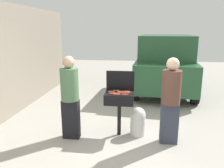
{
  "coord_description": "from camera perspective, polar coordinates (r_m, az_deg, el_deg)",
  "views": [
    {
      "loc": [
        0.36,
        -4.15,
        2.22
      ],
      "look_at": [
        -0.24,
        0.77,
        1.0
      ],
      "focal_mm": 35.78,
      "sensor_mm": 36.0,
      "label": 1
    }
  ],
  "objects": [
    {
      "name": "hot_dog_12",
      "position": [
        4.66,
        3.82,
        -2.01
      ],
      "size": [
        0.13,
        0.03,
        0.03
      ],
      "primitive_type": "cylinder",
      "rotation": [
        0.0,
        1.57,
        0.06
      ],
      "color": "#B74C33",
      "rests_on": "bbq_grill"
    },
    {
      "name": "person_left",
      "position": [
        4.58,
        -10.69,
        -2.76
      ],
      "size": [
        0.36,
        0.36,
        1.72
      ],
      "rotation": [
        0.0,
        0.0,
        0.01
      ],
      "color": "black",
      "rests_on": "ground"
    },
    {
      "name": "ground_plane",
      "position": [
        4.72,
        1.87,
        -14.24
      ],
      "size": [
        24.0,
        24.0,
        0.0
      ],
      "primitive_type": "plane",
      "color": "#9E998E"
    },
    {
      "name": "grill_lid_open",
      "position": [
        4.78,
        2.15,
        0.86
      ],
      "size": [
        0.6,
        0.05,
        0.42
      ],
      "primitive_type": "cube",
      "color": "black",
      "rests_on": "bbq_grill"
    },
    {
      "name": "hot_dog_13",
      "position": [
        4.59,
        2.36,
        -2.23
      ],
      "size": [
        0.13,
        0.03,
        0.03
      ],
      "primitive_type": "cylinder",
      "rotation": [
        0.0,
        1.57,
        0.02
      ],
      "color": "#AD4228",
      "rests_on": "bbq_grill"
    },
    {
      "name": "hot_dog_3",
      "position": [
        4.67,
        2.18,
        -1.95
      ],
      "size": [
        0.13,
        0.04,
        0.03
      ],
      "primitive_type": "cylinder",
      "rotation": [
        0.0,
        1.57,
        -0.1
      ],
      "color": "#C6593D",
      "rests_on": "bbq_grill"
    },
    {
      "name": "person_right",
      "position": [
        4.44,
        14.77,
        -3.54
      ],
      "size": [
        0.36,
        0.36,
        1.71
      ],
      "rotation": [
        0.0,
        0.0,
        3.32
      ],
      "color": "#333847",
      "rests_on": "ground"
    },
    {
      "name": "hot_dog_9",
      "position": [
        4.67,
        -0.06,
        -1.94
      ],
      "size": [
        0.13,
        0.04,
        0.03
      ],
      "primitive_type": "cylinder",
      "rotation": [
        0.0,
        1.57,
        -0.11
      ],
      "color": "#AD4228",
      "rests_on": "bbq_grill"
    },
    {
      "name": "hot_dog_8",
      "position": [
        4.51,
        0.14,
        -2.5
      ],
      "size": [
        0.13,
        0.03,
        0.03
      ],
      "primitive_type": "cylinder",
      "rotation": [
        0.0,
        1.57,
        0.0
      ],
      "color": "#C6593D",
      "rests_on": "bbq_grill"
    },
    {
      "name": "house_wall_side",
      "position": [
        6.2,
        -26.07,
        5.14
      ],
      "size": [
        0.24,
        8.0,
        2.87
      ],
      "primitive_type": "cube",
      "color": "gray",
      "rests_on": "ground"
    },
    {
      "name": "hot_dog_4",
      "position": [
        4.47,
        3.31,
        -2.69
      ],
      "size": [
        0.13,
        0.04,
        0.03
      ],
      "primitive_type": "cylinder",
      "rotation": [
        0.0,
        1.57,
        -0.11
      ],
      "color": "#C6593D",
      "rests_on": "bbq_grill"
    },
    {
      "name": "hot_dog_7",
      "position": [
        4.61,
        -0.14,
        -2.15
      ],
      "size": [
        0.13,
        0.03,
        0.03
      ],
      "primitive_type": "cylinder",
      "rotation": [
        0.0,
        1.57,
        -0.01
      ],
      "color": "#B74C33",
      "rests_on": "bbq_grill"
    },
    {
      "name": "bbq_grill",
      "position": [
        4.66,
        1.88,
        -3.99
      ],
      "size": [
        0.6,
        0.44,
        0.94
      ],
      "color": "black",
      "rests_on": "ground"
    },
    {
      "name": "hot_dog_0",
      "position": [
        4.54,
        1.38,
        -2.42
      ],
      "size": [
        0.13,
        0.04,
        0.03
      ],
      "primitive_type": "cylinder",
      "rotation": [
        0.0,
        1.57,
        -0.1
      ],
      "color": "#C6593D",
      "rests_on": "bbq_grill"
    },
    {
      "name": "parked_minivan",
      "position": [
        8.46,
        13.3,
        5.33
      ],
      "size": [
        2.32,
        4.54,
        2.02
      ],
      "rotation": [
        0.0,
        0.0,
        3.06
      ],
      "color": "#234C2D",
      "rests_on": "ground"
    },
    {
      "name": "hot_dog_6",
      "position": [
        4.62,
        2.06,
        -2.1
      ],
      "size": [
        0.13,
        0.04,
        0.03
      ],
      "primitive_type": "cylinder",
      "rotation": [
        0.0,
        1.57,
        0.12
      ],
      "color": "#C6593D",
      "rests_on": "bbq_grill"
    },
    {
      "name": "hot_dog_10",
      "position": [
        4.56,
        3.68,
        -2.36
      ],
      "size": [
        0.13,
        0.04,
        0.03
      ],
      "primitive_type": "cylinder",
      "rotation": [
        0.0,
        1.57,
        -0.11
      ],
      "color": "#AD4228",
      "rests_on": "bbq_grill"
    },
    {
      "name": "hot_dog_11",
      "position": [
        4.46,
        1.24,
        -2.68
      ],
      "size": [
        0.13,
        0.03,
        0.03
      ],
      "primitive_type": "cylinder",
      "rotation": [
        0.0,
        1.57,
        0.02
      ],
      "color": "#B74C33",
      "rests_on": "bbq_grill"
    },
    {
      "name": "hot_dog_1",
      "position": [
        4.74,
        1.09,
        -1.69
      ],
      "size": [
        0.13,
        0.04,
        0.03
      ],
      "primitive_type": "cylinder",
      "rotation": [
        0.0,
        1.57,
        0.1
      ],
      "color": "#B74C33",
      "rests_on": "bbq_grill"
    },
    {
      "name": "hot_dog_5",
      "position": [
        4.62,
        4.19,
        -2.15
      ],
      "size": [
        0.13,
        0.03,
        0.03
      ],
      "primitive_type": "cylinder",
      "rotation": [
        0.0,
        1.57,
        -0.02
      ],
      "color": "#AD4228",
      "rests_on": "bbq_grill"
    },
    {
      "name": "propane_tank",
      "position": [
        4.86,
        6.63,
        -9.3
      ],
      "size": [
        0.32,
        0.32,
        0.62
      ],
      "color": "silver",
      "rests_on": "ground"
    },
    {
      "name": "hot_dog_2",
      "position": [
        4.69,
        3.76,
        -1.9
      ],
      "size": [
        0.13,
        0.03,
        0.03
      ],
      "primitive_type": "cylinder",
      "rotation": [
        0.0,
        1.57,
        -0.04
      ],
      "color": "#C6593D",
      "rests_on": "bbq_grill"
    }
  ]
}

